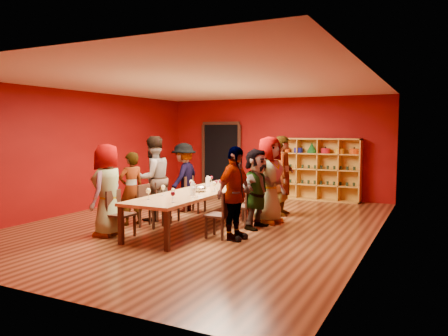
% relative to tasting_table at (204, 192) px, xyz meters
% --- Properties ---
extents(room_shell, '(7.10, 9.10, 3.04)m').
position_rel_tasting_table_xyz_m(room_shell, '(0.00, 0.00, 0.80)').
color(room_shell, '#552B16').
rests_on(room_shell, ground).
extents(tasting_table, '(1.10, 4.50, 0.75)m').
position_rel_tasting_table_xyz_m(tasting_table, '(0.00, 0.00, 0.00)').
color(tasting_table, tan).
rests_on(tasting_table, ground).
extents(doorway, '(1.40, 0.17, 2.30)m').
position_rel_tasting_table_xyz_m(doorway, '(-1.80, 4.43, 0.42)').
color(doorway, black).
rests_on(doorway, ground).
extents(shelving_unit, '(2.40, 0.40, 1.80)m').
position_rel_tasting_table_xyz_m(shelving_unit, '(1.40, 4.32, 0.28)').
color(shelving_unit, gold).
rests_on(shelving_unit, ground).
extents(chair_person_left_0, '(0.42, 0.42, 0.89)m').
position_rel_tasting_table_xyz_m(chair_person_left_0, '(-0.91, -1.74, -0.20)').
color(chair_person_left_0, black).
rests_on(chair_person_left_0, ground).
extents(person_left_0, '(0.64, 0.95, 1.77)m').
position_rel_tasting_table_xyz_m(person_left_0, '(-1.16, -1.74, 0.19)').
color(person_left_0, '#CC898C').
rests_on(person_left_0, ground).
extents(chair_person_left_1, '(0.42, 0.42, 0.89)m').
position_rel_tasting_table_xyz_m(chair_person_left_1, '(-0.91, -0.78, -0.20)').
color(chair_person_left_1, black).
rests_on(chair_person_left_1, ground).
extents(person_left_1, '(0.61, 0.69, 1.57)m').
position_rel_tasting_table_xyz_m(person_left_1, '(-1.35, -0.78, 0.08)').
color(person_left_1, '#545459').
rests_on(person_left_1, ground).
extents(chair_person_left_2, '(0.42, 0.42, 0.89)m').
position_rel_tasting_table_xyz_m(chair_person_left_2, '(-0.91, -0.16, -0.20)').
color(chair_person_left_2, black).
rests_on(chair_person_left_2, ground).
extents(person_left_2, '(0.82, 1.04, 1.90)m').
position_rel_tasting_table_xyz_m(person_left_2, '(-1.23, -0.16, 0.25)').
color(person_left_2, pink).
rests_on(person_left_2, ground).
extents(chair_person_left_3, '(0.42, 0.42, 0.89)m').
position_rel_tasting_table_xyz_m(chair_person_left_3, '(-0.91, 1.06, -0.20)').
color(chair_person_left_3, black).
rests_on(chair_person_left_3, ground).
extents(person_left_3, '(0.55, 1.14, 1.71)m').
position_rel_tasting_table_xyz_m(person_left_3, '(-1.16, 1.06, 0.16)').
color(person_left_3, silver).
rests_on(person_left_3, ground).
extents(chair_person_right_1, '(0.42, 0.42, 0.89)m').
position_rel_tasting_table_xyz_m(chair_person_right_1, '(0.91, -0.95, -0.20)').
color(chair_person_right_1, black).
rests_on(chair_person_right_1, ground).
extents(person_right_1, '(0.59, 1.07, 1.74)m').
position_rel_tasting_table_xyz_m(person_right_1, '(1.17, -0.95, 0.17)').
color(person_right_1, '#141938').
rests_on(person_right_1, ground).
extents(chair_person_right_2, '(0.42, 0.42, 0.89)m').
position_rel_tasting_table_xyz_m(chair_person_right_2, '(0.91, 0.12, -0.20)').
color(chair_person_right_2, black).
rests_on(chair_person_right_2, ground).
extents(person_right_2, '(0.61, 1.58, 1.66)m').
position_rel_tasting_table_xyz_m(person_right_2, '(1.17, 0.12, 0.13)').
color(person_right_2, white).
rests_on(person_right_2, ground).
extents(chair_person_right_3, '(0.42, 0.42, 0.89)m').
position_rel_tasting_table_xyz_m(chair_person_right_3, '(0.91, 0.74, -0.20)').
color(chair_person_right_3, black).
rests_on(chair_person_right_3, ground).
extents(person_right_3, '(0.70, 1.02, 1.89)m').
position_rel_tasting_table_xyz_m(person_right_3, '(1.21, 0.74, 0.25)').
color(person_right_3, '#5E87C1').
rests_on(person_right_3, ground).
extents(chair_person_right_4, '(0.42, 0.42, 0.89)m').
position_rel_tasting_table_xyz_m(chair_person_right_4, '(0.91, 1.71, -0.20)').
color(chair_person_right_4, black).
rests_on(chair_person_right_4, ground).
extents(person_right_4, '(0.65, 0.79, 1.89)m').
position_rel_tasting_table_xyz_m(person_right_4, '(1.22, 1.71, 0.25)').
color(person_right_4, '#151C3A').
rests_on(person_right_4, ground).
extents(wine_glass_0, '(0.08, 0.08, 0.19)m').
position_rel_tasting_table_xyz_m(wine_glass_0, '(-0.37, 1.02, 0.19)').
color(wine_glass_0, silver).
rests_on(wine_glass_0, tasting_table).
extents(wine_glass_1, '(0.09, 0.09, 0.21)m').
position_rel_tasting_table_xyz_m(wine_glass_1, '(-0.27, -1.64, 0.21)').
color(wine_glass_1, silver).
rests_on(wine_glass_1, tasting_table).
extents(wine_glass_2, '(0.08, 0.08, 0.20)m').
position_rel_tasting_table_xyz_m(wine_glass_2, '(-0.30, 0.79, 0.19)').
color(wine_glass_2, silver).
rests_on(wine_glass_2, tasting_table).
extents(wine_glass_3, '(0.08, 0.08, 0.20)m').
position_rel_tasting_table_xyz_m(wine_glass_3, '(-0.37, 1.97, 0.20)').
color(wine_glass_3, silver).
rests_on(wine_glass_3, tasting_table).
extents(wine_glass_4, '(0.09, 0.09, 0.22)m').
position_rel_tasting_table_xyz_m(wine_glass_4, '(0.32, 0.16, 0.21)').
color(wine_glass_4, silver).
rests_on(wine_glass_4, tasting_table).
extents(wine_glass_5, '(0.08, 0.08, 0.19)m').
position_rel_tasting_table_xyz_m(wine_glass_5, '(-0.05, -0.41, 0.19)').
color(wine_glass_5, silver).
rests_on(wine_glass_5, tasting_table).
extents(wine_glass_6, '(0.07, 0.07, 0.18)m').
position_rel_tasting_table_xyz_m(wine_glass_6, '(-0.27, -0.07, 0.18)').
color(wine_glass_6, silver).
rests_on(wine_glass_6, tasting_table).
extents(wine_glass_7, '(0.08, 0.08, 0.21)m').
position_rel_tasting_table_xyz_m(wine_glass_7, '(-0.31, -1.10, 0.20)').
color(wine_glass_7, silver).
rests_on(wine_glass_7, tasting_table).
extents(wine_glass_8, '(0.08, 0.08, 0.21)m').
position_rel_tasting_table_xyz_m(wine_glass_8, '(0.33, -0.14, 0.20)').
color(wine_glass_8, silver).
rests_on(wine_glass_8, tasting_table).
extents(wine_glass_9, '(0.08, 0.08, 0.20)m').
position_rel_tasting_table_xyz_m(wine_glass_9, '(-0.14, 1.35, 0.20)').
color(wine_glass_9, silver).
rests_on(wine_glass_9, tasting_table).
extents(wine_glass_10, '(0.08, 0.08, 0.21)m').
position_rel_tasting_table_xyz_m(wine_glass_10, '(0.30, 1.87, 0.20)').
color(wine_glass_10, silver).
rests_on(wine_glass_10, tasting_table).
extents(wine_glass_11, '(0.08, 0.08, 0.20)m').
position_rel_tasting_table_xyz_m(wine_glass_11, '(0.32, -1.71, 0.20)').
color(wine_glass_11, silver).
rests_on(wine_glass_11, tasting_table).
extents(wine_glass_12, '(0.07, 0.07, 0.18)m').
position_rel_tasting_table_xyz_m(wine_glass_12, '(0.14, 0.29, 0.18)').
color(wine_glass_12, silver).
rests_on(wine_glass_12, tasting_table).
extents(wine_glass_13, '(0.07, 0.07, 0.18)m').
position_rel_tasting_table_xyz_m(wine_glass_13, '(0.37, -0.88, 0.18)').
color(wine_glass_13, silver).
rests_on(wine_glass_13, tasting_table).
extents(wine_glass_14, '(0.09, 0.09, 0.21)m').
position_rel_tasting_table_xyz_m(wine_glass_14, '(0.36, -1.06, 0.21)').
color(wine_glass_14, silver).
rests_on(wine_glass_14, tasting_table).
extents(wine_glass_15, '(0.07, 0.07, 0.19)m').
position_rel_tasting_table_xyz_m(wine_glass_15, '(-0.37, 0.08, 0.19)').
color(wine_glass_15, silver).
rests_on(wine_glass_15, tasting_table).
extents(wine_glass_16, '(0.08, 0.08, 0.19)m').
position_rel_tasting_table_xyz_m(wine_glass_16, '(0.32, 1.67, 0.19)').
color(wine_glass_16, silver).
rests_on(wine_glass_16, tasting_table).
extents(wine_glass_17, '(0.08, 0.08, 0.19)m').
position_rel_tasting_table_xyz_m(wine_glass_17, '(0.05, -1.29, 0.19)').
color(wine_glass_17, silver).
rests_on(wine_glass_17, tasting_table).
extents(spittoon_bowl, '(0.27, 0.27, 0.15)m').
position_rel_tasting_table_xyz_m(spittoon_bowl, '(0.08, -0.32, 0.11)').
color(spittoon_bowl, silver).
rests_on(spittoon_bowl, tasting_table).
extents(carafe_a, '(0.12, 0.12, 0.24)m').
position_rel_tasting_table_xyz_m(carafe_a, '(-0.17, 0.47, 0.16)').
color(carafe_a, silver).
rests_on(carafe_a, tasting_table).
extents(carafe_b, '(0.11, 0.11, 0.27)m').
position_rel_tasting_table_xyz_m(carafe_b, '(0.19, -0.80, 0.17)').
color(carafe_b, silver).
rests_on(carafe_b, tasting_table).
extents(wine_bottle, '(0.08, 0.08, 0.33)m').
position_rel_tasting_table_xyz_m(wine_bottle, '(0.12, 1.55, 0.18)').
color(wine_bottle, '#143818').
rests_on(wine_bottle, tasting_table).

